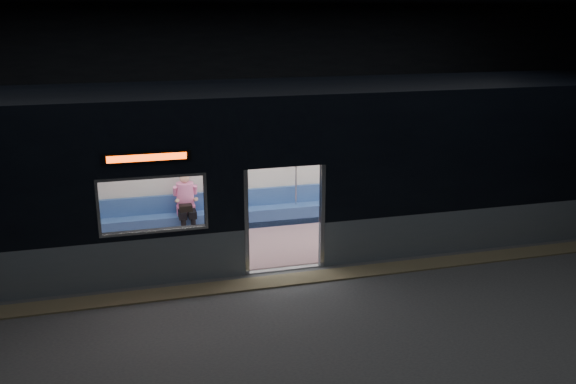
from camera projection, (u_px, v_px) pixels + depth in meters
name	position (u px, v px, depth m)	size (l,w,h in m)	color
station_floor	(300.00, 293.00, 10.77)	(24.00, 14.00, 0.01)	#47494C
station_envelope	(301.00, 84.00, 9.73)	(24.00, 14.00, 5.00)	black
tactile_strip	(292.00, 279.00, 11.28)	(22.80, 0.50, 0.03)	#8C7F59
metro_car	(266.00, 159.00, 12.60)	(18.00, 3.04, 3.35)	gray
passenger	(186.00, 199.00, 13.43)	(0.43, 0.71, 1.38)	black
handbag	(186.00, 208.00, 13.25)	(0.27, 0.24, 0.14)	black
transit_map	(409.00, 153.00, 14.90)	(0.96, 0.03, 0.62)	white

